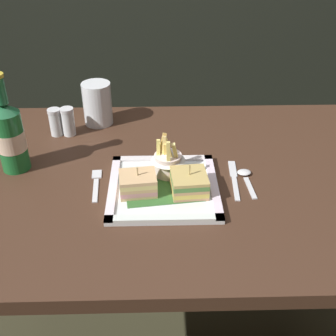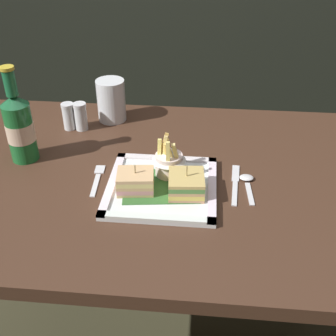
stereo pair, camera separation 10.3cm
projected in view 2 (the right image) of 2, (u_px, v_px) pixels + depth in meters
name	position (u px, v px, depth m)	size (l,w,h in m)	color
dining_table	(174.00, 214.00, 1.16)	(1.31, 0.79, 0.77)	#40291C
square_plate	(162.00, 187.00, 1.03)	(0.26, 0.26, 0.02)	white
sandwich_half_left	(135.00, 181.00, 1.00)	(0.09, 0.08, 0.07)	tan
sandwich_half_right	(186.00, 184.00, 0.99)	(0.09, 0.09, 0.07)	tan
fries_cup	(169.00, 160.00, 1.04)	(0.08, 0.08, 0.11)	silver
beer_bottle	(19.00, 126.00, 1.09)	(0.07, 0.07, 0.26)	#1C6C30
water_glass	(111.00, 103.00, 1.31)	(0.09, 0.09, 0.13)	silver
fork	(97.00, 179.00, 1.07)	(0.03, 0.13, 0.00)	silver
knife	(235.00, 183.00, 1.05)	(0.03, 0.17, 0.00)	silver
spoon	(247.00, 181.00, 1.05)	(0.03, 0.12, 0.01)	silver
salt_shaker	(69.00, 118.00, 1.27)	(0.04, 0.04, 0.08)	silver
pepper_shaker	(81.00, 118.00, 1.26)	(0.04, 0.04, 0.08)	silver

